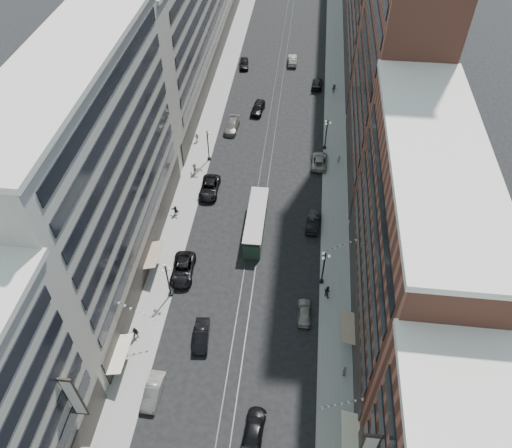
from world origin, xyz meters
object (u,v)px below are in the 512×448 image
at_px(car_7, 209,188).
at_px(pedestrian_6, 197,137).
at_px(car_10, 313,221).
at_px(pedestrian_5, 175,210).
at_px(pedestrian_4, 344,371).
at_px(car_4, 304,312).
at_px(car_14, 292,60).
at_px(car_8, 232,126).
at_px(car_2, 183,269).
at_px(car_12, 317,84).
at_px(car_1, 153,391).
at_px(car_9, 244,63).
at_px(lamppost_sw_far, 168,280).
at_px(lamppost_se_mid, 326,133).
at_px(car_6, 254,428).
at_px(pedestrian_7, 327,291).
at_px(lamppost_sw_mid, 208,144).
at_px(car_13, 258,108).
at_px(car_5, 201,336).
at_px(pedestrian_extra_1, 195,169).
at_px(lamppost_se_far, 324,267).
at_px(car_11, 319,161).
at_px(pedestrian_9, 334,89).
at_px(pedestrian_2, 136,333).
at_px(streetcar, 256,223).
at_px(pedestrian_8, 339,159).

xyz_separation_m(car_7, pedestrian_6, (-4.25, 12.20, 0.13)).
distance_m(car_10, pedestrian_5, 19.53).
bearing_deg(car_7, pedestrian_4, -55.41).
xyz_separation_m(car_4, car_14, (-5.02, 61.70, 0.09)).
bearing_deg(car_8, car_2, -89.88).
bearing_deg(car_12, car_7, 68.08).
bearing_deg(car_1, car_9, 92.30).
xyz_separation_m(lamppost_sw_far, pedestrian_5, (-2.51, 13.97, -2.19)).
xyz_separation_m(lamppost_se_mid, car_1, (-17.20, -44.82, -2.35)).
bearing_deg(car_6, pedestrian_7, -107.97).
bearing_deg(car_4, car_1, 35.58).
height_order(lamppost_sw_mid, car_12, lamppost_sw_mid).
height_order(car_13, car_14, car_13).
relative_size(lamppost_se_mid, car_10, 1.14).
xyz_separation_m(lamppost_sw_far, car_7, (1.42, 19.44, -2.29)).
xyz_separation_m(car_1, car_7, (0.22, 32.26, 0.06)).
relative_size(car_8, car_13, 1.07).
relative_size(car_5, pedestrian_extra_1, 2.49).
bearing_deg(pedestrian_5, lamppost_sw_far, -55.41).
bearing_deg(lamppost_se_far, pedestrian_6, 127.52).
distance_m(car_2, car_8, 32.31).
bearing_deg(lamppost_sw_mid, car_4, -59.76).
bearing_deg(lamppost_sw_far, car_11, 57.68).
distance_m(lamppost_se_far, car_6, 20.61).
bearing_deg(car_12, car_9, -19.22).
height_order(car_4, car_12, car_4).
relative_size(car_4, car_7, 0.70).
xyz_separation_m(lamppost_se_far, car_1, (-17.20, -16.82, -2.35)).
bearing_deg(car_6, pedestrian_9, -92.95).
distance_m(lamppost_se_far, pedestrian_6, 34.92).
height_order(pedestrian_2, car_9, pedestrian_2).
relative_size(lamppost_sw_far, streetcar, 0.50).
xyz_separation_m(car_1, car_11, (16.40, 40.64, -0.03)).
distance_m(lamppost_se_far, car_14, 57.01).
relative_size(lamppost_se_mid, pedestrian_8, 3.61).
xyz_separation_m(car_2, car_7, (0.62, 15.90, -0.01)).
relative_size(car_9, pedestrian_7, 2.38).
bearing_deg(car_2, car_7, 84.52).
height_order(car_2, pedestrian_6, pedestrian_6).
relative_size(car_4, car_10, 0.84).
relative_size(car_2, car_14, 1.23).
xyz_separation_m(car_10, pedestrian_9, (2.84, 35.66, 0.20)).
bearing_deg(lamppost_sw_mid, pedestrian_extra_1, -112.56).
distance_m(car_5, car_14, 66.55).
xyz_separation_m(car_2, car_8, (1.60, 32.27, -0.05)).
distance_m(car_2, car_13, 38.66).
height_order(streetcar, car_14, streetcar).
height_order(lamppost_se_far, car_1, lamppost_se_far).
distance_m(streetcar, pedestrian_4, 23.86).
relative_size(lamppost_sw_mid, car_1, 1.22).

